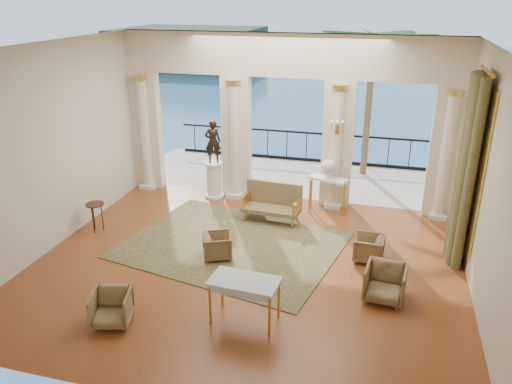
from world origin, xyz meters
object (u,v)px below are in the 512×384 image
(armchair_c, at_px, (369,247))
(console_table, at_px, (328,184))
(settee, at_px, (272,202))
(statue, at_px, (213,142))
(game_table, at_px, (244,284))
(armchair_d, at_px, (217,245))
(armchair_a, at_px, (111,306))
(side_table, at_px, (95,208))
(armchair_b, at_px, (385,281))
(pedestal, at_px, (214,180))

(armchair_c, bearing_deg, console_table, -148.74)
(settee, xyz_separation_m, statue, (-1.95, 1.09, 1.15))
(game_table, bearing_deg, armchair_c, 58.09)
(armchair_d, bearing_deg, console_table, -56.88)
(armchair_a, relative_size, game_table, 0.55)
(armchair_a, distance_m, armchair_c, 5.45)
(settee, distance_m, console_table, 1.59)
(settee, relative_size, console_table, 1.40)
(armchair_c, relative_size, armchair_d, 1.02)
(armchair_a, relative_size, side_table, 0.95)
(armchair_b, distance_m, side_table, 6.97)
(armchair_b, height_order, statue, statue)
(armchair_a, height_order, game_table, game_table)
(side_table, bearing_deg, armchair_a, -54.57)
(armchair_a, bearing_deg, side_table, 109.06)
(armchair_d, bearing_deg, armchair_c, -101.27)
(armchair_d, xyz_separation_m, statue, (-1.25, 3.31, 1.32))
(armchair_a, distance_m, game_table, 2.37)
(armchair_d, bearing_deg, armchair_a, 135.28)
(console_table, bearing_deg, pedestal, -166.54)
(pedestal, bearing_deg, armchair_a, -87.78)
(armchair_b, xyz_separation_m, pedestal, (-4.84, 4.00, 0.12))
(armchair_b, bearing_deg, armchair_c, 110.72)
(settee, distance_m, game_table, 4.28)
(armchair_a, distance_m, side_table, 3.92)
(armchair_a, relative_size, armchair_d, 1.10)
(console_table, bearing_deg, side_table, -136.51)
(armchair_a, height_order, armchair_d, armchair_a)
(armchair_b, relative_size, armchair_d, 1.23)
(statue, height_order, side_table, statue)
(settee, bearing_deg, game_table, -79.08)
(pedestal, bearing_deg, console_table, -3.62)
(armchair_b, relative_size, console_table, 0.71)
(armchair_a, bearing_deg, statue, 75.85)
(armchair_c, relative_size, pedestal, 0.61)
(settee, bearing_deg, console_table, 38.75)
(armchair_c, height_order, game_table, game_table)
(armchair_b, bearing_deg, settee, 140.63)
(armchair_d, relative_size, console_table, 0.57)
(armchair_b, bearing_deg, armchair_d, 174.90)
(game_table, distance_m, statue, 5.94)
(armchair_a, distance_m, armchair_b, 5.02)
(armchair_c, bearing_deg, statue, -116.00)
(armchair_d, bearing_deg, statue, -3.54)
(statue, height_order, console_table, statue)
(armchair_a, relative_size, armchair_c, 1.08)
(settee, bearing_deg, armchair_c, -26.48)
(settee, bearing_deg, armchair_d, -103.70)
(armchair_b, xyz_separation_m, armchair_c, (-0.38, 1.43, -0.06))
(settee, relative_size, game_table, 1.22)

